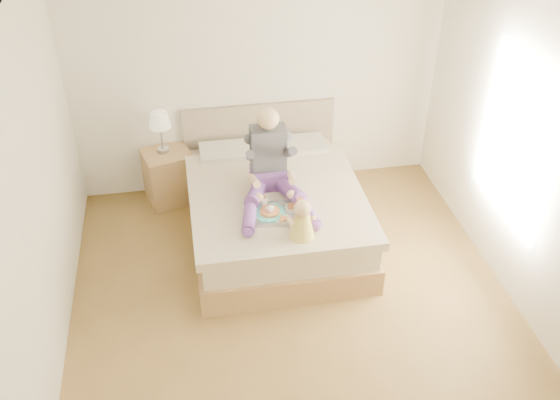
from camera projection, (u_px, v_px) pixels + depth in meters
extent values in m
cube|color=brown|center=(293.00, 303.00, 5.73)|extent=(4.00, 4.20, 0.01)
cube|color=white|center=(298.00, 12.00, 4.17)|extent=(4.00, 4.20, 0.02)
cube|color=white|center=(257.00, 74.00, 6.64)|extent=(4.00, 0.02, 2.70)
cube|color=white|center=(372.00, 397.00, 3.26)|extent=(4.00, 0.02, 2.70)
cube|color=white|center=(34.00, 205.00, 4.67)|extent=(0.02, 4.20, 2.70)
cube|color=white|center=(529.00, 158.00, 5.23)|extent=(0.02, 4.20, 2.70)
cube|color=white|center=(517.00, 141.00, 5.36)|extent=(0.02, 1.30, 1.60)
cube|color=#F6E8CA|center=(516.00, 141.00, 5.36)|extent=(0.01, 1.18, 1.48)
cube|color=olive|center=(275.00, 225.00, 6.46)|extent=(1.68, 2.13, 0.28)
cube|color=beige|center=(275.00, 204.00, 6.31)|extent=(1.60, 2.05, 0.24)
cube|color=beige|center=(277.00, 199.00, 6.10)|extent=(1.70, 1.80, 0.09)
cube|color=beige|center=(229.00, 154.00, 6.75)|extent=(0.62, 0.40, 0.14)
cube|color=beige|center=(297.00, 148.00, 6.86)|extent=(0.62, 0.40, 0.14)
cube|color=#827259|center=(259.00, 143.00, 7.12)|extent=(1.70, 0.08, 1.00)
cube|color=olive|center=(169.00, 176.00, 6.92)|extent=(0.59, 0.55, 0.61)
cylinder|color=#B6B9BE|center=(163.00, 150.00, 6.75)|extent=(0.13, 0.13, 0.04)
cylinder|color=#B6B9BE|center=(162.00, 138.00, 6.67)|extent=(0.03, 0.03, 0.26)
cone|color=beige|center=(159.00, 120.00, 6.54)|extent=(0.23, 0.23, 0.17)
cube|color=#5F3584|center=(269.00, 177.00, 6.18)|extent=(0.37, 0.29, 0.17)
cube|color=#333339|center=(268.00, 149.00, 6.06)|extent=(0.35, 0.22, 0.46)
sphere|color=beige|center=(268.00, 119.00, 5.84)|extent=(0.21, 0.21, 0.21)
cylinder|color=#5F3584|center=(257.00, 192.00, 5.98)|extent=(0.31, 0.51, 0.21)
cylinder|color=#5F3584|center=(249.00, 217.00, 5.69)|extent=(0.20, 0.45, 0.12)
sphere|color=#5F3584|center=(248.00, 232.00, 5.52)|extent=(0.10, 0.10, 0.10)
cylinder|color=#333339|center=(250.00, 156.00, 5.92)|extent=(0.12, 0.29, 0.23)
cylinder|color=beige|center=(254.00, 181.00, 5.87)|extent=(0.10, 0.30, 0.16)
sphere|color=beige|center=(259.00, 197.00, 5.81)|extent=(0.08, 0.08, 0.08)
cylinder|color=#5F3584|center=(288.00, 189.00, 6.02)|extent=(0.29, 0.51, 0.21)
cylinder|color=#5F3584|center=(307.00, 211.00, 5.75)|extent=(0.18, 0.45, 0.12)
sphere|color=#5F3584|center=(315.00, 225.00, 5.59)|extent=(0.10, 0.10, 0.10)
cylinder|color=#333339|center=(290.00, 152.00, 5.96)|extent=(0.11, 0.29, 0.23)
cylinder|color=beige|center=(292.00, 178.00, 5.92)|extent=(0.11, 0.30, 0.16)
sphere|color=beige|center=(291.00, 195.00, 5.85)|extent=(0.08, 0.08, 0.08)
cube|color=#B6B9BE|center=(280.00, 214.00, 5.81)|extent=(0.51, 0.41, 0.01)
cylinder|color=#46CABF|center=(270.00, 213.00, 5.81)|extent=(0.28, 0.28, 0.02)
cylinder|color=#C47B41|center=(270.00, 211.00, 5.79)|extent=(0.19, 0.19, 0.02)
cylinder|color=white|center=(263.00, 202.00, 5.88)|extent=(0.08, 0.08, 0.10)
torus|color=white|center=(268.00, 201.00, 5.89)|extent=(0.02, 0.07, 0.06)
cylinder|color=#8D6545|center=(263.00, 198.00, 5.86)|extent=(0.07, 0.07, 0.01)
cylinder|color=white|center=(293.00, 208.00, 5.88)|extent=(0.16, 0.16, 0.01)
cube|color=#C47B41|center=(293.00, 206.00, 5.87)|extent=(0.09, 0.09, 0.02)
cylinder|color=white|center=(284.00, 220.00, 5.72)|extent=(0.16, 0.16, 0.01)
ellipsoid|color=red|center=(286.00, 219.00, 5.70)|extent=(0.04, 0.03, 0.01)
cylinder|color=white|center=(300.00, 203.00, 5.84)|extent=(0.07, 0.07, 0.12)
cylinder|color=orange|center=(300.00, 204.00, 5.84)|extent=(0.07, 0.07, 0.12)
cylinder|color=white|center=(299.00, 218.00, 5.72)|extent=(0.07, 0.07, 0.04)
cylinder|color=#4C2B0A|center=(299.00, 218.00, 5.72)|extent=(0.06, 0.06, 0.03)
cone|color=#E3CF47|center=(302.00, 225.00, 5.48)|extent=(0.23, 0.23, 0.25)
sphere|color=beige|center=(302.00, 208.00, 5.38)|extent=(0.15, 0.15, 0.15)
cylinder|color=beige|center=(293.00, 226.00, 5.60)|extent=(0.06, 0.17, 0.06)
sphere|color=beige|center=(289.00, 220.00, 5.67)|extent=(0.05, 0.05, 0.05)
cylinder|color=beige|center=(292.00, 222.00, 5.44)|extent=(0.06, 0.13, 0.11)
cylinder|color=beige|center=(302.00, 224.00, 5.63)|extent=(0.10, 0.18, 0.06)
sphere|color=beige|center=(299.00, 218.00, 5.70)|extent=(0.05, 0.05, 0.05)
cylinder|color=beige|center=(311.00, 218.00, 5.48)|extent=(0.09, 0.13, 0.11)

